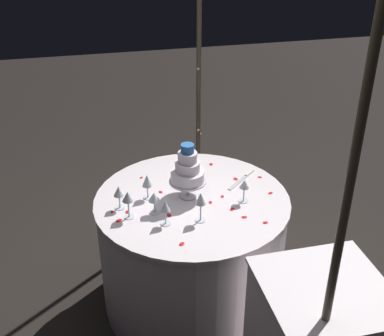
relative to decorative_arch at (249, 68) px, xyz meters
name	(u,v)px	position (x,y,z in m)	size (l,w,h in m)	color
ground_plane	(192,298)	(0.00, -0.31, -1.58)	(12.00, 12.00, 0.00)	black
decorative_arch	(249,68)	(0.00, 0.00, 0.00)	(2.26, 0.06, 2.43)	#473D2D
main_table	(192,251)	(0.00, -0.31, -1.18)	(1.17, 1.17, 0.80)	white
tiered_cake	(188,171)	(-0.03, -0.33, -0.61)	(0.22, 0.22, 0.35)	silver
wine_glass_0	(119,192)	(0.00, -0.74, -0.68)	(0.06, 0.06, 0.14)	silver
wine_glass_1	(147,182)	(-0.07, -0.57, -0.67)	(0.06, 0.06, 0.16)	silver
wine_glass_2	(165,207)	(0.22, -0.51, -0.67)	(0.06, 0.06, 0.15)	silver
wine_glass_3	(154,198)	(0.10, -0.55, -0.68)	(0.07, 0.07, 0.13)	silver
wine_glass_4	(128,198)	(0.11, -0.70, -0.65)	(0.06, 0.06, 0.17)	silver
wine_glass_5	(201,200)	(0.23, -0.32, -0.65)	(0.06, 0.06, 0.18)	silver
wine_glass_6	(244,186)	(0.10, -0.02, -0.68)	(0.06, 0.06, 0.15)	silver
cake_knife	(243,178)	(-0.15, 0.06, -0.78)	(0.21, 0.24, 0.01)	silver
rose_petal_0	(141,177)	(-0.32, -0.57, -0.78)	(0.02, 0.02, 0.00)	red
rose_petal_1	(169,215)	(0.14, -0.48, -0.78)	(0.04, 0.03, 0.00)	red
rose_petal_2	(260,177)	(-0.15, 0.17, -0.78)	(0.03, 0.02, 0.00)	red
rose_petal_3	(236,179)	(-0.16, 0.01, -0.78)	(0.04, 0.03, 0.00)	red
rose_petal_4	(112,212)	(0.04, -0.79, -0.78)	(0.02, 0.02, 0.00)	red
rose_petal_5	(244,217)	(0.26, -0.07, -0.78)	(0.03, 0.02, 0.00)	red
rose_petal_6	(265,223)	(0.34, 0.03, -0.78)	(0.03, 0.02, 0.00)	red
rose_petal_7	(270,193)	(0.05, 0.17, -0.78)	(0.03, 0.02, 0.00)	red
rose_petal_8	(232,209)	(0.17, -0.11, -0.78)	(0.03, 0.02, 0.00)	red
rose_petal_9	(210,202)	(0.07, -0.22, -0.78)	(0.03, 0.02, 0.00)	red
rose_petal_10	(222,196)	(0.02, -0.13, -0.78)	(0.03, 0.02, 0.00)	red
rose_petal_11	(119,220)	(0.13, -0.76, -0.78)	(0.04, 0.03, 0.00)	red
rose_petal_12	(182,244)	(0.42, -0.47, -0.78)	(0.04, 0.02, 0.00)	red
rose_petal_13	(161,192)	(-0.11, -0.48, -0.78)	(0.03, 0.02, 0.00)	red
rose_petal_14	(211,164)	(-0.38, -0.09, -0.78)	(0.03, 0.02, 0.00)	red
rose_petal_15	(127,212)	(0.06, -0.71, -0.78)	(0.03, 0.02, 0.00)	red
rose_petal_16	(188,182)	(-0.20, -0.29, -0.78)	(0.04, 0.03, 0.00)	red
rose_petal_17	(199,174)	(-0.28, -0.20, -0.78)	(0.03, 0.02, 0.00)	red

